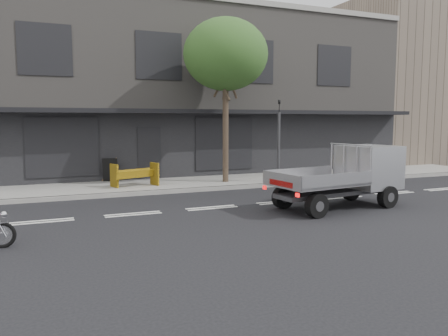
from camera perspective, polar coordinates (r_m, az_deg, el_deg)
ground at (r=13.42m, az=-1.61°, el=-5.24°), size 80.00×80.00×0.00m
sidewalk at (r=17.82m, az=-6.97°, el=-2.18°), size 32.00×3.20×0.15m
kerb at (r=16.30m, az=-5.48°, el=-2.95°), size 32.00×0.20×0.15m
building_main at (r=24.09m, az=-11.32°, el=9.29°), size 26.00×10.00×8.00m
building_neighbour at (r=34.20m, az=24.22°, el=9.61°), size 14.00×10.00×10.00m
street_tree at (r=18.06m, az=0.21°, el=14.55°), size 3.40×3.40×6.74m
traffic_light_pole at (r=18.01m, az=7.14°, el=2.95°), size 0.12×0.12×3.50m
flatbed_ute at (r=14.37m, az=17.28°, el=-0.24°), size 4.41×2.24×1.96m
construction_barrier at (r=16.84m, az=-11.43°, el=-0.90°), size 1.78×1.19×0.93m
sandwich_board at (r=18.58m, az=-14.64°, el=-0.25°), size 0.70×0.56×0.97m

